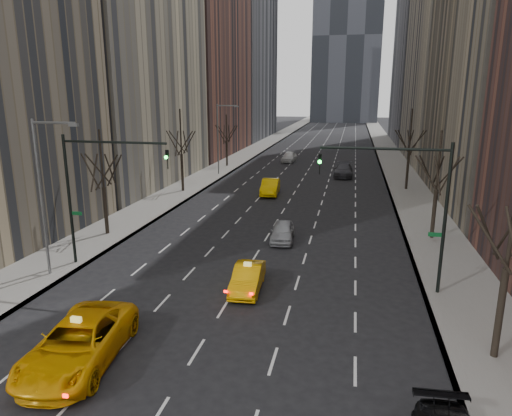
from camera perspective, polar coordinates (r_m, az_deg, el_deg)
The scene contains 22 objects.
ground at distance 17.12m, azimuth -12.26°, elevation -24.08°, with size 400.00×400.00×0.00m, color black.
sidewalk_left at distance 84.76m, azimuth -0.53°, elevation 7.12°, with size 4.50×320.00×0.15m, color slate.
sidewalk_right at distance 83.02m, azimuth 16.33°, elevation 6.40°, with size 4.50×320.00×0.15m, color slate.
bld_left_far at distance 83.60m, azimuth -7.90°, elevation 21.97°, with size 14.00×28.00×44.00m, color brown.
bld_left_deep at distance 113.24m, azimuth -2.46°, elevation 24.09°, with size 14.00×30.00×60.00m, color slate.
bld_right_deep at distance 109.81m, azimuth 21.72°, elevation 22.95°, with size 14.00×30.00×58.00m, color slate.
tree_lw_b at distance 35.72m, azimuth -18.50°, elevation 2.49°, with size 3.36×3.50×7.82m.
tree_lw_c at distance 49.91m, azimuth -9.29°, elevation 6.55°, with size 3.36×3.50×8.74m.
tree_lw_d at distance 66.95m, azimuth -3.69°, elevation 8.20°, with size 3.36×3.50×7.36m.
tree_rw_a at distance 20.22m, azimuth 28.78°, elevation -6.80°, with size 3.36×3.50×8.28m.
tree_rw_b at distance 35.31m, azimuth 21.59°, elevation 2.09°, with size 3.36×3.50×7.82m.
tree_rw_c at distance 52.87m, azimuth 18.56°, elevation 6.42°, with size 3.36×3.50×8.74m.
traffic_mast_left at distance 28.88m, azimuth -19.74°, elevation 3.33°, with size 6.69×0.39×8.00m.
traffic_mast_right at distance 24.83m, azimuth 19.00°, elevation 1.73°, with size 6.69×0.39×8.00m.
streetlight_near at distance 28.20m, azimuth -24.87°, elevation 2.87°, with size 2.83×0.22×9.00m.
streetlight_far at distance 59.74m, azimuth -4.46°, elevation 9.45°, with size 2.83×0.22×9.00m.
taxi_suv at distance 20.13m, azimuth -21.27°, elevation -15.42°, with size 2.96×6.41×1.78m, color #E79C04.
taxi_sedan at distance 25.20m, azimuth -1.05°, elevation -8.74°, with size 1.47×4.23×1.39m, color #E8A104.
silver_sedan_ahead at distance 33.36m, azimuth 3.33°, elevation -2.94°, with size 1.65×4.09×1.39m, color #9B9DA2.
far_taxi at distance 48.48m, azimuth 1.79°, elevation 2.65°, with size 1.74×4.99×1.64m, color #FFC505.
far_suv_grey at distance 60.13m, azimuth 10.89°, elevation 4.67°, with size 2.34×5.75×1.67m, color #333238.
far_car_white at distance 71.98m, azimuth 4.15°, elevation 6.41°, with size 1.92×4.78×1.63m, color white.
Camera 1 is at (5.96, -12.12, 10.51)m, focal length 32.00 mm.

